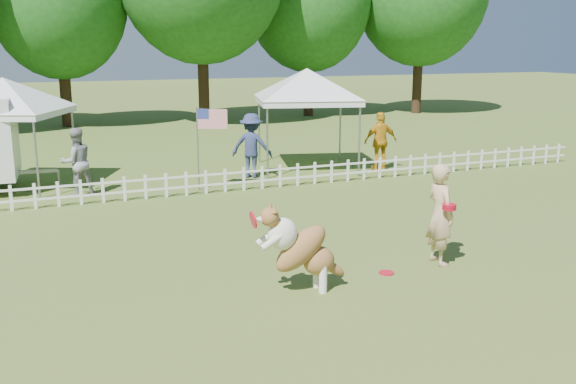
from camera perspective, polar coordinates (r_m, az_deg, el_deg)
The scene contains 14 objects.
ground at distance 10.26m, azimuth 7.35°, elevation -8.06°, with size 120.00×120.00×0.00m, color #385C1D.
picket_fence at distance 16.37m, azimuth -4.78°, elevation 1.09°, with size 22.00×0.08×0.60m, color white, non-canonical shape.
handler at distance 11.12m, azimuth 13.38°, elevation -1.93°, with size 0.63×0.42×1.74m, color tan.
dog at distance 9.60m, azimuth 1.28°, elevation -5.04°, with size 1.34×0.45×1.39m, color brown, non-canonical shape.
frisbee_on_turf at distance 10.71m, azimuth 8.73°, elevation -7.11°, with size 0.25×0.25×0.02m, color red.
canopy_tent_left at distance 18.12m, azimuth -23.63°, elevation 4.71°, with size 2.70×2.70×2.79m, color silver, non-canonical shape.
canopy_tent_right at distance 19.11m, azimuth 1.66°, elevation 6.37°, with size 2.82×2.82×2.92m, color silver, non-canonical shape.
flag_pole at distance 16.47m, azimuth -8.01°, elevation 3.80°, with size 0.82×0.09×2.13m, color gray, non-canonical shape.
spectator_a at distance 16.60m, azimuth -18.29°, elevation 2.55°, with size 0.82×0.64×1.68m, color gray.
spectator_b at distance 18.00m, azimuth -3.25°, elevation 4.14°, with size 1.16×0.67×1.80m, color navy.
spectator_c at distance 19.23m, azimuth 8.24°, elevation 4.50°, with size 1.01×0.42×1.73m, color orange.
tree_center_left at distance 30.86m, azimuth -19.63°, elevation 14.58°, with size 6.00×6.00×9.80m, color #1A4D16, non-canonical shape.
tree_right at distance 33.77m, azimuth 1.87°, elevation 15.61°, with size 6.20×6.20×10.40m, color #1A4D16, non-canonical shape.
tree_far_right at distance 35.83m, azimuth 11.71°, elevation 16.01°, with size 7.00×7.00×11.40m, color #1A4D16, non-canonical shape.
Camera 1 is at (-4.81, -8.28, 3.67)m, focal length 40.00 mm.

